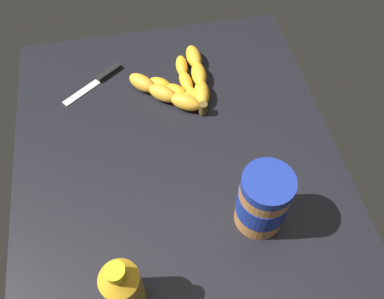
% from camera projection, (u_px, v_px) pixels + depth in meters
% --- Properties ---
extents(ground_plane, '(0.90, 0.70, 0.04)m').
position_uv_depth(ground_plane, '(180.00, 171.00, 0.88)').
color(ground_plane, black).
extents(banana_bunch, '(0.22, 0.20, 0.04)m').
position_uv_depth(banana_bunch, '(181.00, 85.00, 0.98)').
color(banana_bunch, gold).
rests_on(banana_bunch, ground_plane).
extents(peanut_butter_jar, '(0.10, 0.10, 0.15)m').
position_uv_depth(peanut_butter_jar, '(263.00, 201.00, 0.74)').
color(peanut_butter_jar, '#B27238').
rests_on(peanut_butter_jar, ground_plane).
extents(honey_bottle, '(0.07, 0.07, 0.15)m').
position_uv_depth(honey_bottle, '(122.00, 286.00, 0.66)').
color(honey_bottle, gold).
rests_on(honey_bottle, ground_plane).
extents(butter_knife, '(0.12, 0.15, 0.01)m').
position_uv_depth(butter_knife, '(98.00, 80.00, 1.00)').
color(butter_knife, silver).
rests_on(butter_knife, ground_plane).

